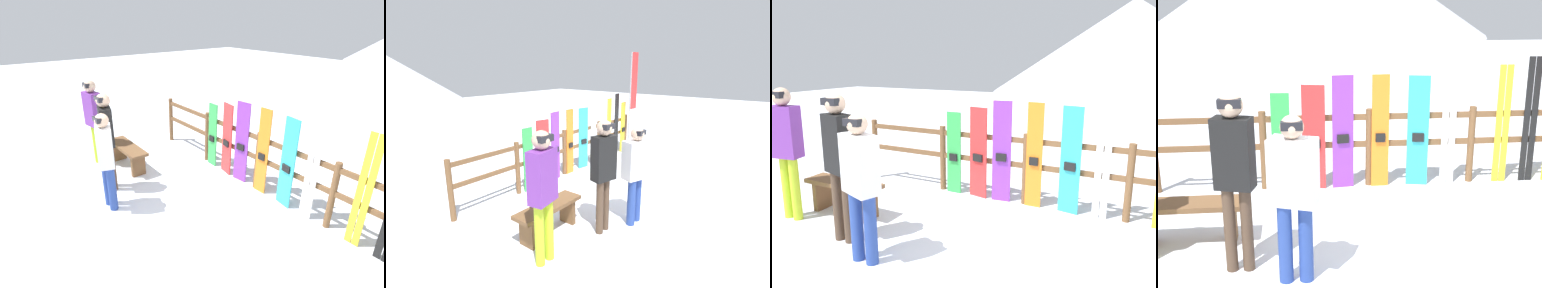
% 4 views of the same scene
% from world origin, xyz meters
% --- Properties ---
extents(ground_plane, '(40.00, 40.00, 0.00)m').
position_xyz_m(ground_plane, '(0.00, 0.00, 0.00)').
color(ground_plane, white).
extents(fence, '(5.93, 0.10, 1.10)m').
position_xyz_m(fence, '(0.00, 2.02, 0.66)').
color(fence, brown).
rests_on(fence, ground).
extents(bench, '(1.20, 0.36, 0.49)m').
position_xyz_m(bench, '(-2.18, 0.45, 0.36)').
color(bench, brown).
rests_on(bench, ground).
extents(person_black, '(0.41, 0.29, 1.81)m').
position_xyz_m(person_black, '(-1.59, -0.16, 1.09)').
color(person_black, '#4C3828').
rests_on(person_black, ground).
extents(person_white, '(0.49, 0.37, 1.65)m').
position_xyz_m(person_white, '(-1.03, -0.42, 0.96)').
color(person_white, navy).
rests_on(person_white, ground).
extents(snowboard_green, '(0.25, 0.06, 1.36)m').
position_xyz_m(snowboard_green, '(-1.21, 1.96, 0.68)').
color(snowboard_green, green).
rests_on(snowboard_green, ground).
extents(snowboard_red, '(0.32, 0.10, 1.46)m').
position_xyz_m(snowboard_red, '(-0.77, 1.96, 0.73)').
color(snowboard_red, red).
rests_on(snowboard_red, ground).
extents(snowboard_purple, '(0.29, 0.08, 1.58)m').
position_xyz_m(snowboard_purple, '(-0.37, 1.96, 0.79)').
color(snowboard_purple, purple).
rests_on(snowboard_purple, ground).
extents(snowboard_orange, '(0.24, 0.06, 1.59)m').
position_xyz_m(snowboard_orange, '(0.14, 1.96, 0.79)').
color(snowboard_orange, orange).
rests_on(snowboard_orange, ground).
extents(snowboard_cyan, '(0.30, 0.10, 1.56)m').
position_xyz_m(snowboard_cyan, '(0.67, 1.96, 0.78)').
color(snowboard_cyan, '#2DBFCC').
rests_on(snowboard_cyan, ground).
extents(ski_pair_white, '(0.19, 0.02, 1.75)m').
position_xyz_m(ski_pair_white, '(1.11, 1.96, 0.88)').
color(ski_pair_white, white).
rests_on(ski_pair_white, ground).
extents(ski_pair_yellow, '(0.19, 0.02, 1.69)m').
position_xyz_m(ski_pair_yellow, '(1.87, 1.96, 0.85)').
color(ski_pair_yellow, yellow).
rests_on(ski_pair_yellow, ground).
extents(ski_pair_black, '(0.20, 0.02, 1.80)m').
position_xyz_m(ski_pair_black, '(2.27, 1.96, 0.90)').
color(ski_pair_black, black).
rests_on(ski_pair_black, ground).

